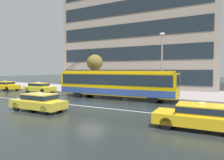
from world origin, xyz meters
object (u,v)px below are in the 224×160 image
Objects in this scene: pedestrian_at_shelter at (121,85)px; street_tree_bare at (95,63)px; trolleybus at (116,83)px; taxi_oncoming_far at (200,115)px; bus_shelter at (114,78)px; pedestrian_walking_past at (132,80)px; taxi_queued_behind_bus at (39,87)px; taxi_oncoming_near at (39,101)px; taxi_far_behind at (6,85)px; street_lamp at (162,59)px; pedestrian_approaching_curb at (121,80)px.

pedestrian_at_shelter is 4.62m from street_tree_bare.
trolleybus reaches higher than street_tree_bare.
taxi_oncoming_far is 0.89× the size of street_tree_bare.
bus_shelter is 2.52m from pedestrian_walking_past.
taxi_oncoming_far is at bearing -21.60° from taxi_queued_behind_bus.
taxi_oncoming_far is (10.74, 0.54, 0.00)m from taxi_oncoming_near.
trolleybus is at bearing -96.35° from pedestrian_walking_past.
trolleybus is at bearing -0.54° from taxi_far_behind.
taxi_oncoming_far is at bearing -16.18° from taxi_far_behind.
pedestrian_at_shelter is at bearing 22.34° from taxi_queued_behind_bus.
trolleybus is at bearing -1.42° from taxi_queued_behind_bus.
taxi_far_behind is (-16.12, 8.34, 0.00)m from taxi_oncoming_near.
pedestrian_at_shelter is (0.57, 0.75, -0.83)m from bus_shelter.
taxi_oncoming_near is 2.59× the size of pedestrian_at_shelter.
street_lamp is (3.77, -1.23, 2.35)m from pedestrian_walking_past.
bus_shelter is at bearing 168.47° from street_lamp.
pedestrian_at_shelter is (16.84, 4.20, 0.40)m from taxi_far_behind.
pedestrian_walking_past is at bearing 125.84° from taxi_oncoming_far.
street_lamp reaches higher than taxi_far_behind.
taxi_oncoming_near is at bearing -76.45° from street_tree_bare.
pedestrian_at_shelter is 0.33× the size of street_tree_bare.
trolleybus reaches higher than bus_shelter.
street_lamp is at bearing 29.32° from trolleybus.
taxi_far_behind is 2.63× the size of pedestrian_at_shelter.
pedestrian_approaching_curb is at bearing 84.21° from taxi_oncoming_near.
taxi_oncoming_near is 0.97× the size of taxi_oncoming_far.
street_tree_bare reaches higher than taxi_oncoming_far.
pedestrian_walking_past is at bearing -1.25° from bus_shelter.
trolleybus is 3.54× the size of bus_shelter.
street_lamp reaches higher than pedestrian_at_shelter.
street_tree_bare is at bearing 171.34° from bus_shelter.
trolleybus is 2.60× the size of street_tree_bare.
pedestrian_at_shelter is at bearing 157.35° from pedestrian_walking_past.
street_tree_bare is (-4.15, 0.50, 2.20)m from pedestrian_approaching_curb.
pedestrian_approaching_curb is at bearing 11.18° from taxi_far_behind.
pedestrian_at_shelter is (0.72, 12.54, 0.40)m from taxi_oncoming_near.
street_tree_bare is (-3.68, -0.28, 2.78)m from pedestrian_at_shelter.
taxi_far_behind is at bearing -179.07° from taxi_queued_behind_bus.
street_lamp is at bearing -13.48° from pedestrian_approaching_curb.
street_lamp is 9.55m from street_tree_bare.
pedestrian_approaching_curb reaches higher than taxi_oncoming_near.
taxi_queued_behind_bus is at bearing -160.42° from bus_shelter.
taxi_oncoming_near is 0.87× the size of street_tree_bare.
taxi_oncoming_far is at bearing -41.96° from trolleybus.
bus_shelter is at bearing 133.30° from taxi_oncoming_far.
bus_shelter is at bearing 11.97° from taxi_far_behind.
taxi_queued_behind_bus is 0.97× the size of taxi_oncoming_far.
bus_shelter is at bearing -8.66° from street_tree_bare.
trolleybus is 2.90× the size of taxi_oncoming_far.
trolleybus is 11.53m from taxi_queued_behind_bus.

